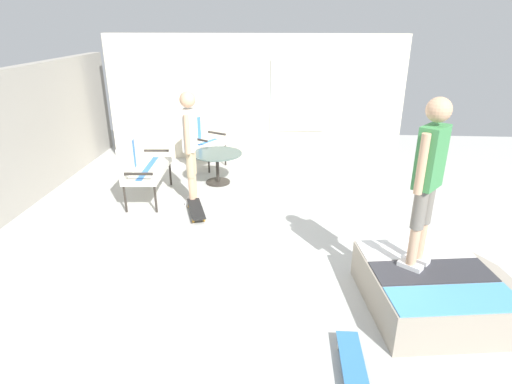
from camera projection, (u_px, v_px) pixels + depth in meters
ground_plane at (271, 249)px, 5.62m from camera, size 12.00×12.00×0.10m
house_facade at (254, 99)px, 8.65m from camera, size 0.23×6.00×2.54m
skate_ramp at (432, 289)px, 4.34m from camera, size 1.56×1.96×0.44m
patio_bench at (140, 163)px, 6.89m from camera, size 1.28×0.62×1.02m
patio_chair_near_house at (203, 137)px, 8.43m from camera, size 0.81×0.78×1.02m
patio_table at (217, 162)px, 7.61m from camera, size 0.90×0.90×0.57m
person_watching at (190, 139)px, 6.53m from camera, size 0.48×0.25×1.80m
person_skater at (428, 173)px, 3.98m from camera, size 0.39×0.36×1.72m
skateboard_by_bench at (196, 209)px, 6.49m from camera, size 0.82×0.44×0.10m
skateboard_spare at (353, 365)px, 3.56m from camera, size 0.80×0.20×0.10m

